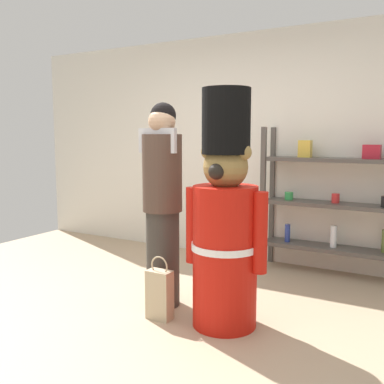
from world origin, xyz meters
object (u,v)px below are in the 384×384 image
(merchandise_shelf, at_px, (336,202))
(teddy_bear_guard, at_px, (225,225))
(shopping_bag, at_px, (160,294))
(person_shopper, at_px, (162,201))

(merchandise_shelf, relative_size, teddy_bear_guard, 0.86)
(merchandise_shelf, height_order, shopping_bag, merchandise_shelf)
(person_shopper, height_order, shopping_bag, person_shopper)
(merchandise_shelf, bearing_deg, person_shopper, -124.81)
(teddy_bear_guard, bearing_deg, merchandise_shelf, 74.90)
(teddy_bear_guard, relative_size, shopping_bag, 3.51)
(merchandise_shelf, height_order, teddy_bear_guard, teddy_bear_guard)
(teddy_bear_guard, bearing_deg, shopping_bag, -162.80)
(teddy_bear_guard, xyz_separation_m, shopping_bag, (-0.49, -0.15, -0.58))
(shopping_bag, bearing_deg, person_shopper, 118.27)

